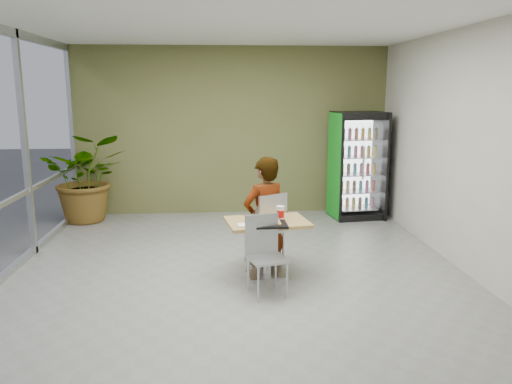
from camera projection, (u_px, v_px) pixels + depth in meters
ground at (239, 276)px, 6.50m from camera, size 7.00×7.00×0.00m
room_envelope at (238, 154)px, 6.18m from camera, size 6.00×7.00×3.20m
dining_table at (267, 237)px, 6.38m from camera, size 1.11×0.86×0.75m
chair_far at (268, 223)px, 6.81m from camera, size 0.61×0.61×1.01m
chair_near at (264, 248)px, 5.90m from camera, size 0.51×0.51×0.93m
seated_woman at (265, 222)px, 6.85m from camera, size 0.79×0.69×1.80m
pizza_plate at (262, 219)px, 6.34m from camera, size 0.36×0.30×0.03m
soda_cup at (280, 213)px, 6.36m from camera, size 0.10×0.10×0.18m
napkin_stack at (244, 225)px, 6.09m from camera, size 0.17×0.17×0.02m
cafeteria_tray at (267, 225)px, 6.10m from camera, size 0.49×0.36×0.03m
beverage_fridge at (357, 165)px, 9.32m from camera, size 0.99×0.80×1.99m
potted_plant at (87, 177)px, 9.11m from camera, size 1.67×1.51×1.63m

